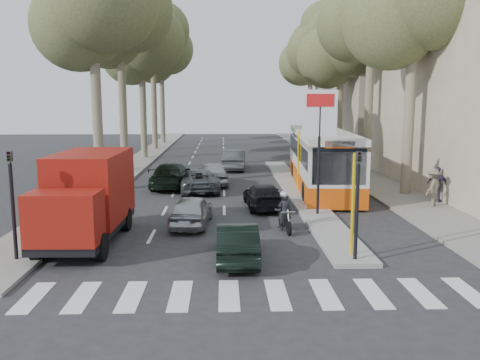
{
  "coord_description": "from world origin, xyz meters",
  "views": [
    {
      "loc": [
        -0.94,
        -16.94,
        5.19
      ],
      "look_at": [
        -0.18,
        5.57,
        1.6
      ],
      "focal_mm": 38.0,
      "sensor_mm": 36.0,
      "label": 1
    }
  ],
  "objects_px": {
    "silver_hatchback": "(191,210)",
    "red_truck": "(87,196)",
    "dark_hatchback": "(237,242)",
    "city_bus": "(321,158)",
    "motorcycle": "(284,212)"
  },
  "relations": [
    {
      "from": "silver_hatchback",
      "to": "red_truck",
      "type": "bearing_deg",
      "value": 37.37
    },
    {
      "from": "dark_hatchback",
      "to": "city_bus",
      "type": "xyz_separation_m",
      "value": [
        5.3,
        13.3,
        1.18
      ]
    },
    {
      "from": "dark_hatchback",
      "to": "city_bus",
      "type": "height_order",
      "value": "city_bus"
    },
    {
      "from": "silver_hatchback",
      "to": "city_bus",
      "type": "xyz_separation_m",
      "value": [
        7.06,
        8.66,
        1.16
      ]
    },
    {
      "from": "dark_hatchback",
      "to": "city_bus",
      "type": "relative_size",
      "value": 0.29
    },
    {
      "from": "city_bus",
      "to": "motorcycle",
      "type": "relative_size",
      "value": 6.95
    },
    {
      "from": "silver_hatchback",
      "to": "red_truck",
      "type": "height_order",
      "value": "red_truck"
    },
    {
      "from": "dark_hatchback",
      "to": "red_truck",
      "type": "height_order",
      "value": "red_truck"
    },
    {
      "from": "motorcycle",
      "to": "silver_hatchback",
      "type": "bearing_deg",
      "value": 160.83
    },
    {
      "from": "silver_hatchback",
      "to": "dark_hatchback",
      "type": "relative_size",
      "value": 1.0
    },
    {
      "from": "silver_hatchback",
      "to": "red_truck",
      "type": "distance_m",
      "value": 4.42
    },
    {
      "from": "motorcycle",
      "to": "dark_hatchback",
      "type": "bearing_deg",
      "value": -123.96
    },
    {
      "from": "silver_hatchback",
      "to": "city_bus",
      "type": "relative_size",
      "value": 0.29
    },
    {
      "from": "silver_hatchback",
      "to": "city_bus",
      "type": "distance_m",
      "value": 11.24
    },
    {
      "from": "red_truck",
      "to": "city_bus",
      "type": "height_order",
      "value": "city_bus"
    }
  ]
}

